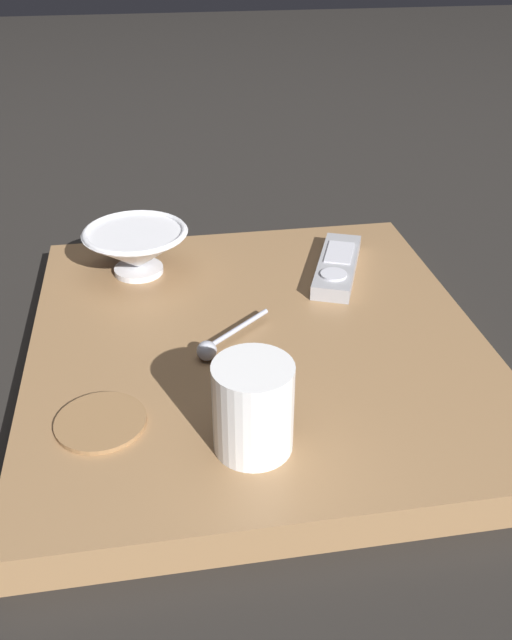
{
  "coord_description": "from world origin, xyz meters",
  "views": [
    {
      "loc": [
        -0.66,
        0.11,
        0.48
      ],
      "look_at": [
        -0.0,
        0.0,
        0.06
      ],
      "focal_mm": 37.8,
      "sensor_mm": 36.0,
      "label": 1
    }
  ],
  "objects_px": {
    "teaspoon": "(215,346)",
    "tv_remote_near": "(337,266)",
    "drink_coaster": "(101,422)",
    "coffee_mug": "(253,407)",
    "cereal_bowl": "(137,248)"
  },
  "relations": [
    {
      "from": "teaspoon",
      "to": "drink_coaster",
      "type": "xyz_separation_m",
      "value": [
        -0.1,
        0.12,
        -0.01
      ]
    },
    {
      "from": "coffee_mug",
      "to": "tv_remote_near",
      "type": "bearing_deg",
      "value": -27.52
    },
    {
      "from": "coffee_mug",
      "to": "teaspoon",
      "type": "height_order",
      "value": "coffee_mug"
    },
    {
      "from": "cereal_bowl",
      "to": "coffee_mug",
      "type": "height_order",
      "value": "coffee_mug"
    },
    {
      "from": "teaspoon",
      "to": "drink_coaster",
      "type": "height_order",
      "value": "teaspoon"
    },
    {
      "from": "cereal_bowl",
      "to": "tv_remote_near",
      "type": "bearing_deg",
      "value": -99.31
    },
    {
      "from": "coffee_mug",
      "to": "drink_coaster",
      "type": "height_order",
      "value": "coffee_mug"
    },
    {
      "from": "coffee_mug",
      "to": "drink_coaster",
      "type": "relative_size",
      "value": 1.01
    },
    {
      "from": "cereal_bowl",
      "to": "coffee_mug",
      "type": "relative_size",
      "value": 1.55
    },
    {
      "from": "cereal_bowl",
      "to": "coffee_mug",
      "type": "bearing_deg",
      "value": -164.64
    },
    {
      "from": "teaspoon",
      "to": "tv_remote_near",
      "type": "height_order",
      "value": "same"
    },
    {
      "from": "teaspoon",
      "to": "tv_remote_near",
      "type": "distance_m",
      "value": 0.25
    },
    {
      "from": "coffee_mug",
      "to": "tv_remote_near",
      "type": "xyz_separation_m",
      "value": [
        0.32,
        -0.17,
        -0.04
      ]
    },
    {
      "from": "drink_coaster",
      "to": "tv_remote_near",
      "type": "bearing_deg",
      "value": -49.13
    },
    {
      "from": "tv_remote_near",
      "to": "cereal_bowl",
      "type": "bearing_deg",
      "value": 80.69
    }
  ]
}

